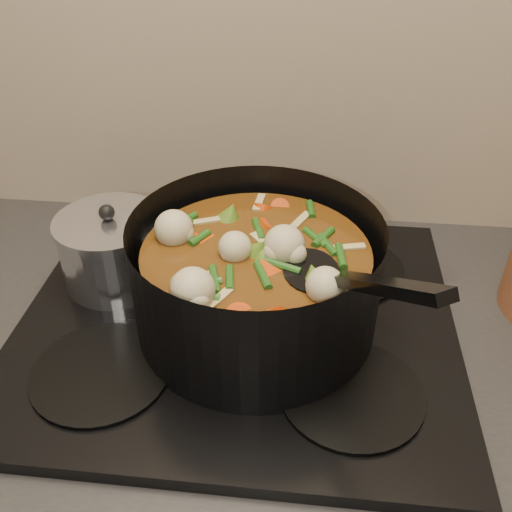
# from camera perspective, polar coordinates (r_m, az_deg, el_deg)

# --- Properties ---
(counter) EXTENTS (2.64, 0.64, 0.91)m
(counter) POSITION_cam_1_polar(r_m,az_deg,el_deg) (1.20, -1.38, -23.16)
(counter) COLOR brown
(counter) RESTS_ON ground
(stovetop) EXTENTS (0.62, 0.54, 0.03)m
(stovetop) POSITION_cam_1_polar(r_m,az_deg,el_deg) (0.84, -1.83, -6.43)
(stovetop) COLOR black
(stovetop) RESTS_ON counter
(stockpot) EXTENTS (0.42, 0.43, 0.24)m
(stockpot) POSITION_cam_1_polar(r_m,az_deg,el_deg) (0.77, 0.04, -2.41)
(stockpot) COLOR black
(stockpot) RESTS_ON stovetop
(saucepan) EXTENTS (0.16, 0.16, 0.13)m
(saucepan) POSITION_cam_1_polar(r_m,az_deg,el_deg) (0.89, -14.08, 0.62)
(saucepan) COLOR silver
(saucepan) RESTS_ON stovetop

